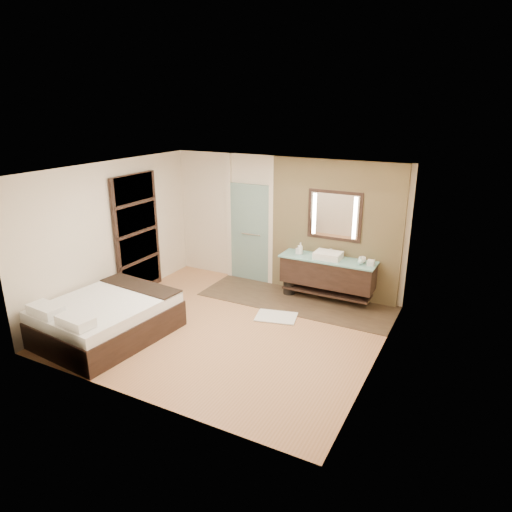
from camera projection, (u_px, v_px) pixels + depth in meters
The scene contains 15 objects.
floor at pixel (228, 328), 7.85m from camera, with size 5.00×5.00×0.00m, color #A97046.
tile_strip at pixel (296, 301), 8.93m from camera, with size 3.80×1.30×0.01m, color #37271E.
stone_wall at pixel (334, 230), 8.80m from camera, with size 2.60×0.08×2.70m, color tan.
vanity at pixel (328, 272), 8.80m from camera, with size 1.85×0.55×0.88m.
mirror_unit at pixel (334, 216), 8.66m from camera, with size 1.06×0.04×0.96m.
frosted_door at pixel (250, 229), 9.67m from camera, with size 1.10×0.12×2.70m.
shoji_partition at pixel (137, 234), 9.03m from camera, with size 0.06×1.20×2.40m.
bed at pixel (107, 318), 7.48m from camera, with size 1.81×2.18×0.78m.
bath_mat at pixel (276, 317), 8.23m from camera, with size 0.72×0.50×0.02m, color white.
waste_bin at pixel (289, 287), 9.22m from camera, with size 0.23×0.23×0.29m, color black.
tissue_box at pixel (371, 263), 8.31m from camera, with size 0.12×0.12×0.10m, color silver.
soap_bottle_a at pixel (301, 248), 8.91m from camera, with size 0.09×0.09×0.24m, color white.
soap_bottle_b at pixel (298, 250), 8.93m from camera, with size 0.08×0.08×0.18m, color #B2B2B2.
soap_bottle_c at pixel (360, 261), 8.36m from camera, with size 0.11×0.11×0.14m, color #BDEDE8.
cup at pixel (362, 260), 8.46m from camera, with size 0.14×0.14×0.11m, color white.
Camera 1 is at (3.68, -6.03, 3.68)m, focal length 32.00 mm.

